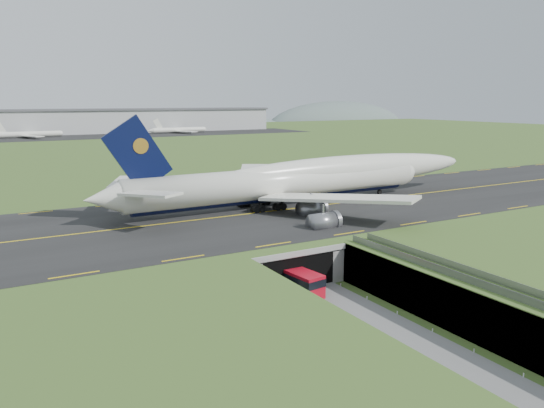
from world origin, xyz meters
TOP-DOWN VIEW (x-y plane):
  - ground at (0.00, 0.00)m, footprint 900.00×900.00m
  - airfield_deck at (0.00, 0.00)m, footprint 800.00×800.00m
  - trench_road at (0.00, -7.50)m, footprint 12.00×75.00m
  - taxiway at (0.00, 33.00)m, footprint 800.00×44.00m
  - tunnel_portal at (0.00, 16.71)m, footprint 17.00×22.30m
  - guideway at (11.00, -19.11)m, footprint 3.00×53.00m
  - jumbo_jet at (20.26, 36.57)m, footprint 89.19×58.36m
  - shuttle_tram at (-0.92, 6.88)m, footprint 4.23×8.72m
  - cargo_terminal at (-0.04, 299.41)m, footprint 320.00×67.00m
  - distant_hills at (64.38, 430.00)m, footprint 700.00×91.00m

SIDE VIEW (x-z plane):
  - distant_hills at x=64.38m, z-range -34.00..26.00m
  - ground at x=0.00m, z-range 0.00..0.00m
  - trench_road at x=0.00m, z-range 0.00..0.20m
  - shuttle_tram at x=-0.92m, z-range 0.16..3.56m
  - airfield_deck at x=0.00m, z-range 0.00..6.00m
  - tunnel_portal at x=0.00m, z-range 0.33..6.33m
  - guideway at x=11.00m, z-range 1.80..8.85m
  - taxiway at x=0.00m, z-range 6.00..6.18m
  - jumbo_jet at x=20.26m, z-range 1.53..20.84m
  - cargo_terminal at x=-0.04m, z-range 6.16..21.76m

